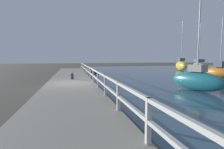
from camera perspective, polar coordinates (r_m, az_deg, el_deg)
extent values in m
plane|color=#4C473D|center=(12.58, -13.26, -4.30)|extent=(120.00, 120.00, 0.00)
cube|color=gray|center=(12.55, -13.27, -3.50)|extent=(3.35, 36.00, 0.36)
cube|color=beige|center=(3.69, 11.76, -14.64)|extent=(0.10, 0.10, 0.95)
cube|color=beige|center=(5.79, 2.10, -7.15)|extent=(0.10, 0.10, 0.95)
cube|color=beige|center=(8.01, -2.20, -3.63)|extent=(0.10, 0.10, 0.95)
cube|color=beige|center=(10.27, -4.60, -1.65)|extent=(0.10, 0.10, 0.95)
cube|color=beige|center=(12.55, -6.13, -0.38)|extent=(0.10, 0.10, 0.95)
cube|color=beige|center=(14.84, -7.19, 0.50)|extent=(0.10, 0.10, 0.95)
cube|color=beige|center=(17.14, -7.97, 1.14)|extent=(0.10, 0.10, 0.95)
cube|color=beige|center=(19.44, -8.56, 1.63)|extent=(0.10, 0.10, 0.95)
cube|color=beige|center=(21.74, -9.03, 2.02)|extent=(0.10, 0.10, 0.95)
cube|color=beige|center=(24.05, -9.40, 2.33)|extent=(0.10, 0.10, 0.95)
cube|color=beige|center=(26.36, -9.71, 2.59)|extent=(0.10, 0.10, 0.95)
cube|color=beige|center=(28.67, -9.98, 2.81)|extent=(0.10, 0.10, 0.95)
cube|color=beige|center=(12.51, -6.15, 1.60)|extent=(0.09, 32.50, 0.08)
cube|color=beige|center=(12.55, -6.13, -0.38)|extent=(0.09, 32.50, 0.08)
ellipsoid|color=gray|center=(24.18, -5.32, 1.04)|extent=(0.69, 0.62, 0.52)
ellipsoid|color=#666056|center=(23.67, -6.23, 0.89)|extent=(0.64, 0.57, 0.48)
ellipsoid|color=gray|center=(24.41, -6.89, 1.16)|extent=(0.80, 0.72, 0.60)
cylinder|color=#333338|center=(14.66, -12.86, -0.77)|extent=(0.23, 0.23, 0.38)
sphere|color=#333338|center=(14.64, -12.88, 0.13)|extent=(0.21, 0.21, 0.21)
ellipsoid|color=#1E707A|center=(12.45, 25.99, -1.94)|extent=(1.91, 3.85, 1.21)
cube|color=#9E937F|center=(12.38, 26.14, 1.87)|extent=(0.90, 1.11, 0.44)
cylinder|color=silver|center=(12.47, 26.59, 12.41)|extent=(0.09, 0.09, 5.02)
ellipsoid|color=gold|center=(31.56, 21.63, 2.68)|extent=(2.18, 4.11, 1.58)
cube|color=#4C566B|center=(31.54, 21.70, 4.55)|extent=(1.08, 1.17, 0.48)
cylinder|color=silver|center=(31.66, 21.89, 10.05)|extent=(0.09, 0.09, 6.55)
ellipsoid|color=orange|center=(21.59, 31.79, 0.59)|extent=(1.95, 3.32, 1.15)
cube|color=#4C566B|center=(21.54, 31.90, 2.91)|extent=(1.12, 1.12, 0.61)
cylinder|color=silver|center=(21.60, 32.20, 8.91)|extent=(0.09, 0.09, 5.13)
ellipsoid|color=gray|center=(27.49, 26.47, 2.11)|extent=(2.38, 3.98, 1.54)
cube|color=#4C566B|center=(27.47, 26.55, 4.11)|extent=(1.29, 1.55, 0.38)
cylinder|color=silver|center=(27.54, 26.77, 9.21)|extent=(0.09, 0.09, 5.29)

